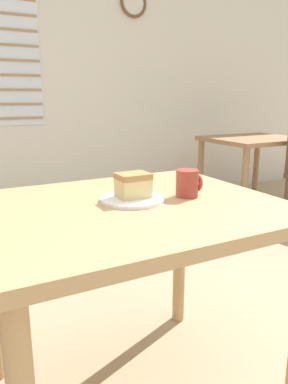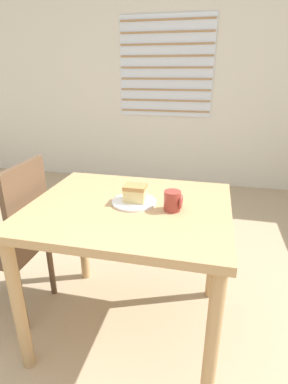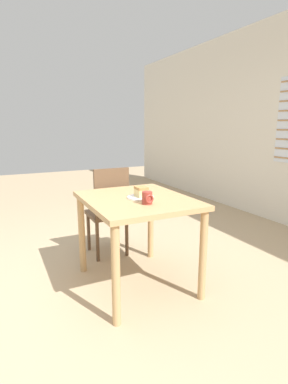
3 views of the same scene
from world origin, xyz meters
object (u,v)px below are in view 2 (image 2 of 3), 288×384
at_px(chair_near_window, 16,237).
at_px(plate, 134,202).
at_px(cake_slice, 135,193).
at_px(coffee_mug, 173,201).
at_px(dining_table_near, 130,226).

relative_size(chair_near_window, plate, 4.30).
relative_size(cake_slice, coffee_mug, 1.12).
xyz_separation_m(chair_near_window, coffee_mug, (0.89, -0.00, 0.31)).
relative_size(dining_table_near, chair_near_window, 1.03).
xyz_separation_m(cake_slice, coffee_mug, (0.19, -0.04, -0.01)).
height_order(chair_near_window, cake_slice, chair_near_window).
distance_m(dining_table_near, coffee_mug, 0.27).
bearing_deg(cake_slice, dining_table_near, -126.93).
relative_size(chair_near_window, cake_slice, 8.85).
bearing_deg(dining_table_near, chair_near_window, -179.14).
relative_size(plate, coffee_mug, 2.31).
xyz_separation_m(dining_table_near, plate, (0.02, 0.03, 0.12)).
bearing_deg(chair_near_window, dining_table_near, 90.86).
relative_size(dining_table_near, cake_slice, 9.14).
height_order(dining_table_near, plate, plate).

